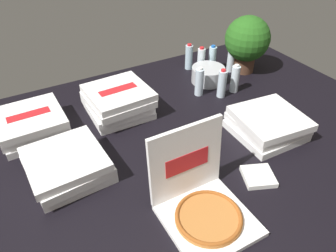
% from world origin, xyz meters
% --- Properties ---
extents(ground_plane, '(3.20, 2.40, 0.02)m').
position_xyz_m(ground_plane, '(0.00, 0.00, -0.01)').
color(ground_plane, black).
extents(open_pizza_box, '(0.41, 0.45, 0.43)m').
position_xyz_m(open_pizza_box, '(-0.17, -0.45, 0.09)').
color(open_pizza_box, white).
rests_on(open_pizza_box, ground_plane).
extents(pizza_stack_left_far, '(0.44, 0.45, 0.15)m').
position_xyz_m(pizza_stack_left_far, '(-0.68, 0.13, 0.07)').
color(pizza_stack_left_far, white).
rests_on(pizza_stack_left_far, ground_plane).
extents(pizza_stack_center_near, '(0.45, 0.45, 0.15)m').
position_xyz_m(pizza_stack_center_near, '(0.57, -0.12, 0.07)').
color(pizza_stack_center_near, white).
rests_on(pizza_stack_center_near, ground_plane).
extents(pizza_stack_right_mid, '(0.43, 0.43, 0.15)m').
position_xyz_m(pizza_stack_right_mid, '(-0.77, 0.64, 0.07)').
color(pizza_stack_right_mid, white).
rests_on(pizza_stack_right_mid, ground_plane).
extents(pizza_stack_center_far, '(0.43, 0.44, 0.20)m').
position_xyz_m(pizza_stack_center_far, '(-0.19, 0.57, 0.10)').
color(pizza_stack_center_far, white).
rests_on(pizza_stack_center_far, ground_plane).
extents(ice_bucket, '(0.27, 0.27, 0.13)m').
position_xyz_m(ice_bucket, '(0.63, 0.64, 0.06)').
color(ice_bucket, '#B7BABF').
rests_on(ice_bucket, ground_plane).
extents(water_bottle_0, '(0.07, 0.07, 0.23)m').
position_xyz_m(water_bottle_0, '(0.45, 0.51, 0.11)').
color(water_bottle_0, silver).
rests_on(water_bottle_0, ground_plane).
extents(water_bottle_1, '(0.07, 0.07, 0.23)m').
position_xyz_m(water_bottle_1, '(0.73, 0.41, 0.11)').
color(water_bottle_1, white).
rests_on(water_bottle_1, ground_plane).
extents(water_bottle_2, '(0.07, 0.07, 0.23)m').
position_xyz_m(water_bottle_2, '(0.92, 0.71, 0.11)').
color(water_bottle_2, white).
rests_on(water_bottle_2, ground_plane).
extents(water_bottle_3, '(0.07, 0.07, 0.23)m').
position_xyz_m(water_bottle_3, '(0.62, 0.93, 0.11)').
color(water_bottle_3, silver).
rests_on(water_bottle_3, ground_plane).
extents(water_bottle_4, '(0.07, 0.07, 0.23)m').
position_xyz_m(water_bottle_4, '(0.59, 0.40, 0.11)').
color(water_bottle_4, silver).
rests_on(water_bottle_4, ground_plane).
extents(water_bottle_5, '(0.07, 0.07, 0.23)m').
position_xyz_m(water_bottle_5, '(0.68, 0.82, 0.11)').
color(water_bottle_5, white).
rests_on(water_bottle_5, ground_plane).
extents(water_bottle_6, '(0.07, 0.07, 0.23)m').
position_xyz_m(water_bottle_6, '(0.79, 0.80, 0.11)').
color(water_bottle_6, silver).
rests_on(water_bottle_6, ground_plane).
extents(potted_plant, '(0.38, 0.38, 0.48)m').
position_xyz_m(potted_plant, '(1.02, 0.66, 0.28)').
color(potted_plant, '#513323').
rests_on(potted_plant, ground_plane).
extents(napkin_pile, '(0.22, 0.22, 0.03)m').
position_xyz_m(napkin_pile, '(0.24, -0.41, 0.02)').
color(napkin_pile, white).
rests_on(napkin_pile, ground_plane).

